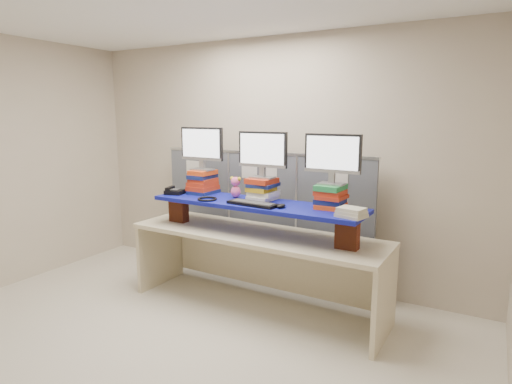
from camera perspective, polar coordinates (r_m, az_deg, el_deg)
The scene contains 18 objects.
room at distance 3.36m, azimuth -13.78°, elevation 0.82°, with size 5.00×4.00×2.80m.
cubicle_partition at distance 4.91m, azimuth 0.81°, elevation -3.45°, with size 2.60×0.06×1.53m.
desk at distance 4.28m, azimuth 0.00°, elevation -7.45°, with size 2.62×0.82×0.79m.
brick_pier_left at distance 4.70m, azimuth -10.27°, elevation -2.31°, with size 0.19×0.11×0.27m, color brown.
brick_pier_right at distance 3.77m, azimuth 12.08°, elevation -5.49°, with size 0.19×0.11×0.27m, color brown.
blue_board at distance 4.16m, azimuth 0.00°, elevation -1.62°, with size 2.16×0.54×0.04m, color #0D0A84.
book_stack_left at distance 4.65m, azimuth -7.10°, elevation 1.30°, with size 0.26×0.31×0.25m.
book_stack_center at distance 4.24m, azimuth 0.87°, elevation 0.40°, with size 0.27×0.31×0.22m.
book_stack_right at distance 3.94m, azimuth 9.94°, elevation -0.59°, with size 0.27×0.30×0.22m.
monitor_left at distance 4.60m, azimuth -7.25°, elevation 6.11°, with size 0.52×0.15×0.46m.
monitor_center at distance 4.19m, azimuth 0.88°, elevation 5.37°, with size 0.52×0.15×0.46m.
monitor_right at distance 3.88m, azimuth 10.16°, elevation 4.74°, with size 0.52×0.15×0.46m.
keyboard at distance 4.02m, azimuth -0.43°, elevation -1.56°, with size 0.51×0.21×0.03m.
mouse at distance 3.90m, azimuth 3.37°, elevation -1.86°, with size 0.07×0.12×0.04m, color black.
desk_phone at distance 4.66m, azimuth -10.86°, elevation 0.09°, with size 0.22×0.21×0.08m.
headset at distance 4.28m, azimuth -6.51°, elevation -0.93°, with size 0.20×0.20×0.02m, color black.
plush_toy at distance 4.38m, azimuth -2.73°, elevation 0.69°, with size 0.13×0.09×0.22m.
binder_stack at distance 3.63m, azimuth 12.61°, elevation -2.70°, with size 0.26×0.23×0.08m.
Camera 1 is at (2.27, -2.42, 1.93)m, focal length 30.00 mm.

